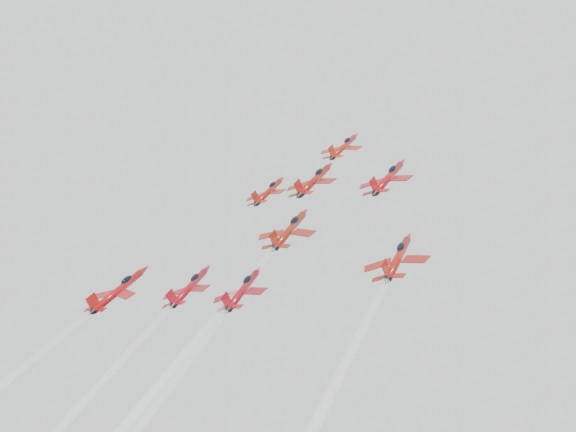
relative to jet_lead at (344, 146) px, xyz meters
The scene contains 4 objects.
jet_lead is the anchor object (origin of this frame).
jet_row2_left 18.75m from the jet_lead, 124.51° to the right, with size 9.00×10.83×8.93m.
jet_row2_center 15.61m from the jet_lead, 84.09° to the right, with size 10.47×12.60×10.39m.
jet_row2_right 28.51m from the jet_lead, 41.08° to the right, with size 9.70×11.67×9.63m.
Camera 1 is at (69.24, -89.61, 114.99)m, focal length 45.00 mm.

